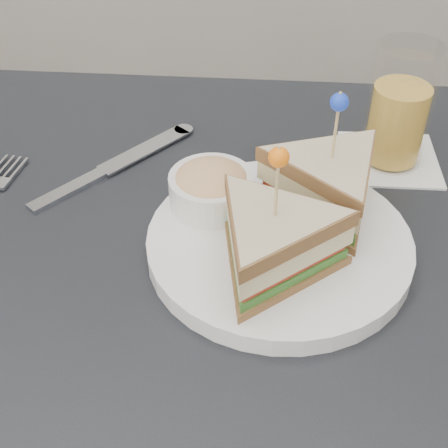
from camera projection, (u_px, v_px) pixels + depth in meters
table at (214, 319)px, 0.66m from camera, size 0.80×0.80×0.75m
plate_meal at (287, 216)px, 0.61m from camera, size 0.31×0.31×0.16m
cutlery_knife at (110, 168)px, 0.74m from camera, size 0.17×0.20×0.01m
drink_set at (399, 113)px, 0.72m from camera, size 0.12×0.12×0.15m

